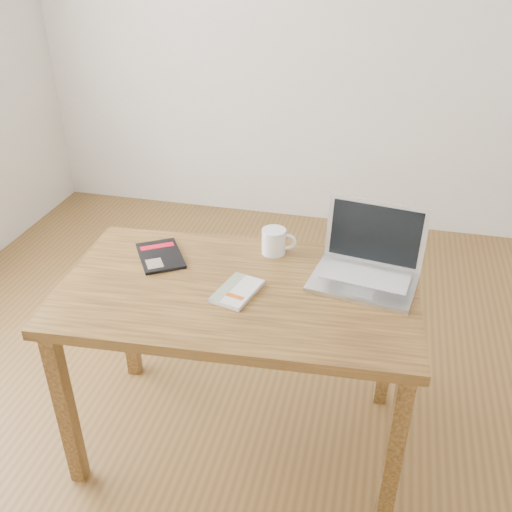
% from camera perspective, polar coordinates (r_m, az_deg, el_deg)
% --- Properties ---
extents(room, '(4.04, 4.04, 2.70)m').
position_cam_1_polar(room, '(1.85, -1.23, 14.39)').
color(room, brown).
rests_on(room, ground).
extents(desk, '(1.31, 0.80, 0.75)m').
position_cam_1_polar(desk, '(2.07, -1.74, -5.18)').
color(desk, brown).
rests_on(desk, ground).
extents(white_guidebook, '(0.16, 0.22, 0.02)m').
position_cam_1_polar(white_guidebook, '(1.99, -1.89, -3.54)').
color(white_guidebook, silver).
rests_on(white_guidebook, desk).
extents(black_guidebook, '(0.26, 0.28, 0.01)m').
position_cam_1_polar(black_guidebook, '(2.23, -9.54, 0.04)').
color(black_guidebook, black).
rests_on(black_guidebook, desk).
extents(laptop, '(0.40, 0.34, 0.26)m').
position_cam_1_polar(laptop, '(2.08, 11.07, -0.85)').
color(laptop, silver).
rests_on(laptop, desk).
extents(coffee_mug, '(0.13, 0.09, 0.10)m').
position_cam_1_polar(coffee_mug, '(2.20, 1.88, 1.51)').
color(coffee_mug, white).
rests_on(coffee_mug, desk).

